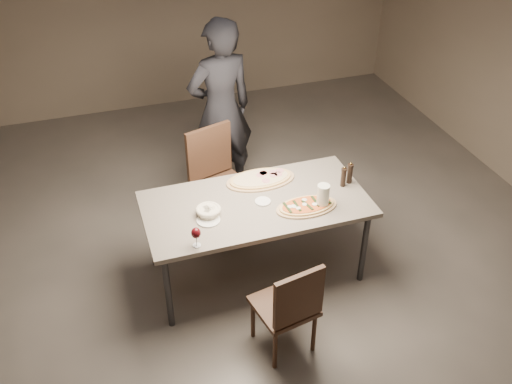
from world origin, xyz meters
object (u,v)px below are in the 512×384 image
object	(u,v)px
zucchini_pizza	(306,206)
ham_pizza	(261,179)
chair_far	(217,175)
bread_basket	(208,211)
diner	(221,110)
chair_near	(290,305)
dining_table	(256,208)
pepper_mill_left	(350,173)
carafe	(323,196)

from	to	relation	value
zucchini_pizza	ham_pizza	world-z (taller)	zucchini_pizza
chair_far	bread_basket	bearing A→B (deg)	54.04
ham_pizza	bread_basket	world-z (taller)	bread_basket
ham_pizza	diner	bearing A→B (deg)	87.10
chair_far	diner	xyz separation A→B (m)	(0.21, 0.57, 0.35)
zucchini_pizza	chair_far	distance (m)	1.08
zucchini_pizza	diner	bearing A→B (deg)	122.63
bread_basket	chair_near	distance (m)	0.97
dining_table	bread_basket	distance (m)	0.42
pepper_mill_left	carafe	distance (m)	0.43
pepper_mill_left	carafe	size ratio (longest dim) A/B	0.96
pepper_mill_left	zucchini_pizza	bearing A→B (deg)	-155.26
pepper_mill_left	carafe	xyz separation A→B (m)	(-0.35, -0.25, 0.01)
zucchini_pizza	diner	distance (m)	1.55
dining_table	pepper_mill_left	distance (m)	0.84
dining_table	chair_near	distance (m)	0.92
zucchini_pizza	carafe	size ratio (longest dim) A/B	2.45
zucchini_pizza	carafe	world-z (taller)	carafe
zucchini_pizza	chair_near	distance (m)	0.85
carafe	chair_near	size ratio (longest dim) A/B	0.24
carafe	diner	size ratio (longest dim) A/B	0.11
bread_basket	pepper_mill_left	size ratio (longest dim) A/B	0.99
dining_table	carafe	size ratio (longest dim) A/B	8.81
bread_basket	pepper_mill_left	world-z (taller)	pepper_mill_left
dining_table	chair_far	bearing A→B (deg)	100.05
zucchini_pizza	chair_near	xyz separation A→B (m)	(-0.39, -0.70, -0.29)
chair_far	diner	size ratio (longest dim) A/B	0.55
chair_far	carafe	bearing A→B (deg)	105.00
pepper_mill_left	chair_near	distance (m)	1.31
dining_table	bread_basket	bearing A→B (deg)	-173.29
zucchini_pizza	bread_basket	distance (m)	0.77
pepper_mill_left	bread_basket	bearing A→B (deg)	-176.68
chair_near	carafe	bearing A→B (deg)	41.59
pepper_mill_left	diner	xyz separation A→B (m)	(-0.76, 1.30, 0.07)
ham_pizza	chair_far	bearing A→B (deg)	113.49
zucchini_pizza	bread_basket	world-z (taller)	bread_basket
dining_table	diner	size ratio (longest dim) A/B	0.98
dining_table	chair_near	world-z (taller)	chair_near
zucchini_pizza	carafe	xyz separation A→B (m)	(0.12, -0.03, 0.09)
bread_basket	diner	size ratio (longest dim) A/B	0.11
ham_pizza	chair_far	xyz separation A→B (m)	(-0.27, 0.47, -0.20)
ham_pizza	carafe	world-z (taller)	carafe
ham_pizza	carafe	xyz separation A→B (m)	(0.34, -0.50, 0.09)
zucchini_pizza	carafe	distance (m)	0.15
chair_near	dining_table	bearing A→B (deg)	76.87
dining_table	carafe	xyz separation A→B (m)	(0.48, -0.22, 0.16)
ham_pizza	bread_basket	size ratio (longest dim) A/B	3.03
dining_table	pepper_mill_left	xyz separation A→B (m)	(0.83, 0.02, 0.15)
chair_near	diner	world-z (taller)	diner
ham_pizza	bread_basket	distance (m)	0.63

